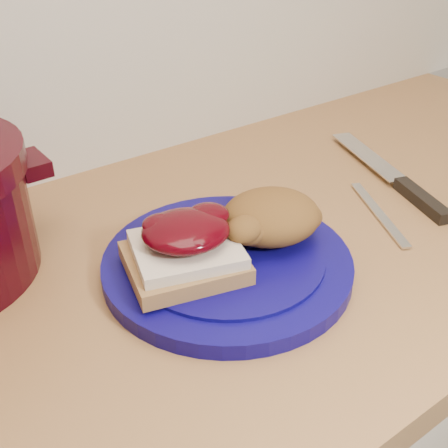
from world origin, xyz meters
TOP-DOWN VIEW (x-y plane):
  - plate at (-0.03, 1.46)m, footprint 0.37×0.37m
  - sandwich at (-0.08, 1.47)m, footprint 0.14×0.13m
  - stuffing_mound at (0.03, 1.46)m, footprint 0.14×0.14m
  - chef_knife at (0.29, 1.46)m, footprint 0.12×0.29m
  - butter_knife at (0.21, 1.44)m, footprint 0.09×0.16m

SIDE VIEW (x-z plane):
  - butter_knife at x=0.21m, z-range 0.90..0.90m
  - chef_knife at x=0.29m, z-range 0.90..0.92m
  - plate at x=-0.03m, z-range 0.90..0.92m
  - sandwich at x=-0.08m, z-range 0.92..0.98m
  - stuffing_mound at x=0.03m, z-range 0.92..0.98m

